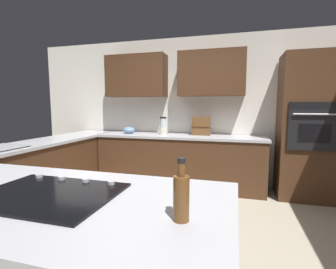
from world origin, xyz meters
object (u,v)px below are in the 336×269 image
wall_oven (308,127)px  cooktop (48,194)px  second_bottle (181,196)px  blender (163,127)px  mixing_bowl (129,130)px  spice_rack (201,126)px

wall_oven → cooktop: wall_oven is taller
wall_oven → cooktop: 3.58m
second_bottle → wall_oven: bearing=-112.2°
blender → wall_oven: bearing=179.4°
blender → cooktop: bearing=94.3°
blender → mixing_bowl: 0.65m
spice_rack → cooktop: bearing=82.0°
cooktop → mixing_bowl: 3.10m
wall_oven → spice_rack: 1.60m
blender → mixing_bowl: bearing=-0.0°
wall_oven → blender: size_ratio=6.99×
blender → spice_rack: bearing=-174.9°
wall_oven → spice_rack: size_ratio=6.78×
mixing_bowl → spice_rack: size_ratio=0.67×
mixing_bowl → spice_rack: bearing=-177.4°
blender → mixing_bowl: size_ratio=1.44×
wall_oven → second_bottle: size_ratio=7.78×
mixing_bowl → second_bottle: 3.49m
cooktop → mixing_bowl: (0.87, -2.98, 0.05)m
spice_rack → second_bottle: (-0.36, 3.13, -0.05)m
cooktop → spice_rack: spice_rack is taller
mixing_bowl → blender: bearing=180.0°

